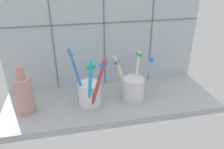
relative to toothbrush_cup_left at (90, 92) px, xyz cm
name	(u,v)px	position (x,y,z in cm)	size (l,w,h in cm)	color
counter_slab	(111,102)	(6.76, 1.34, -5.37)	(64.00, 22.00, 2.00)	#9EA3A8
tile_wall_back	(103,25)	(6.76, 13.33, 16.13)	(64.00, 2.20, 45.00)	#B2C1CC
toothbrush_cup_left	(90,92)	(0.00, 0.00, 0.00)	(9.60, 11.35, 18.28)	white
toothbrush_cup_right	(134,86)	(13.54, 0.59, -0.18)	(12.10, 7.37, 14.83)	silver
ceramic_vase	(24,95)	(-17.83, 0.12, 1.28)	(4.68, 4.68, 14.00)	tan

